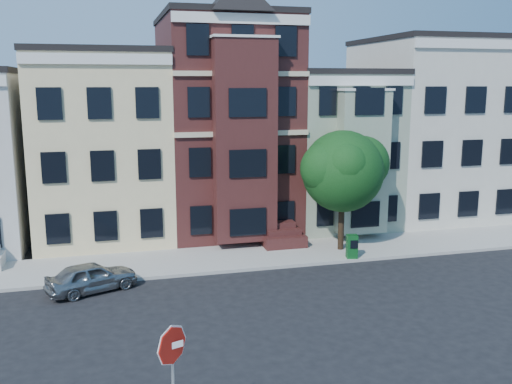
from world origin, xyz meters
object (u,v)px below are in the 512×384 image
object	(u,v)px
street_tree	(343,177)
parked_car	(92,277)
newspaper_box	(352,246)
stop_sign	(173,380)

from	to	relation	value
street_tree	parked_car	world-z (taller)	street_tree
street_tree	newspaper_box	distance (m)	3.54
street_tree	parked_car	bearing A→B (deg)	-167.94
parked_car	newspaper_box	world-z (taller)	newspaper_box
street_tree	stop_sign	xyz separation A→B (m)	(-10.16, -14.12, -2.03)
street_tree	newspaper_box	size ratio (longest dim) A/B	6.58
parked_car	stop_sign	distance (m)	11.75
stop_sign	street_tree	bearing A→B (deg)	34.76
street_tree	stop_sign	bearing A→B (deg)	-125.75
street_tree	stop_sign	world-z (taller)	street_tree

